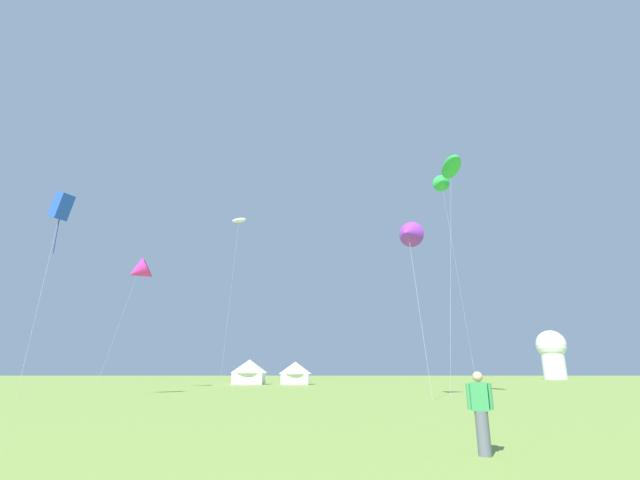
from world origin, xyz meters
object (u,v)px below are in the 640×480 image
Objects in this scene: kite_magenta_delta at (139,271)px; observatory_dome at (552,352)px; person_spectator at (481,414)px; festival_tent_left at (249,371)px; festival_tent_right at (295,372)px; kite_purple_delta at (408,234)px; kite_blue_box at (62,207)px; kite_white_parafoil at (239,221)px; kite_green_delta at (442,182)px; kite_green_parafoil at (451,167)px.

observatory_dome is at bearing 35.86° from kite_magenta_delta.
person_spectator is 0.33× the size of festival_tent_left.
festival_tent_right is at bearing 40.93° from kite_magenta_delta.
observatory_dome is (73.58, 53.18, -6.79)m from kite_magenta_delta.
kite_purple_delta is 23.30m from person_spectator.
kite_purple_delta reaches higher than festival_tent_right.
observatory_dome is at bearing 57.23° from kite_purple_delta.
kite_blue_box is at bearing -134.68° from observatory_dome.
festival_tent_left is 6.50m from festival_tent_right.
festival_tent_right is (-6.99, 54.21, 0.84)m from person_spectator.
festival_tent_left is 73.43m from observatory_dome.
person_spectator is at bearing -41.40° from kite_blue_box.
kite_white_parafoil is at bearing -160.22° from festival_tent_right.
festival_tent_right is at bearing 19.78° from kite_white_parafoil.
kite_green_delta reaches higher than kite_purple_delta.
kite_purple_delta is at bearing 1.56° from kite_blue_box.
kite_white_parafoil is 29.47m from kite_green_delta.
kite_green_parafoil is at bearing -121.02° from observatory_dome.
kite_green_parafoil is at bearing -56.62° from festival_tent_left.
kite_green_delta is at bearing -24.04° from kite_white_parafoil.
kite_purple_delta is 0.87× the size of kite_blue_box.
kite_green_parafoil is at bearing 5.44° from kite_blue_box.
kite_blue_box is 19.37m from kite_magenta_delta.
kite_green_parafoil is 3.60× the size of festival_tent_left.
kite_purple_delta is 0.67× the size of kite_green_parafoil.
observatory_dome is at bearing 31.28° from festival_tent_left.
person_spectator is at bearing -73.11° from kite_white_parafoil.
kite_green_parafoil is at bearing -51.28° from kite_white_parafoil.
kite_green_parafoil reaches higher than festival_tent_right.
kite_green_parafoil is 41.03m from festival_tent_left.
person_spectator is 104.68m from observatory_dome.
observatory_dome is (49.16, 92.27, 5.16)m from person_spectator.
festival_tent_right is (15.50, 34.38, -11.63)m from kite_blue_box.
kite_purple_delta is 33.13m from kite_magenta_delta.
kite_green_delta is 5.35× the size of festival_tent_right.
kite_white_parafoil is 2.18× the size of observatory_dome.
kite_green_parafoil is 0.74× the size of kite_green_delta.
festival_tent_right is at bearing 140.63° from kite_green_delta.
kite_magenta_delta is 47.62m from person_spectator.
kite_purple_delta is 8.03m from kite_green_parafoil.
kite_blue_box is 40.41m from kite_green_delta.
kite_green_parafoil reaches higher than observatory_dome.
kite_blue_box is 37.34m from festival_tent_left.
kite_purple_delta is 0.50× the size of kite_green_delta.
kite_blue_box reaches higher than person_spectator.
festival_tent_left is (-13.49, 54.21, 1.01)m from person_spectator.
kite_green_delta is at bearing 29.69° from kite_blue_box.
festival_tent_left is at bearing 123.38° from kite_green_parafoil.
kite_green_parafoil is at bearing 72.15° from person_spectator.
kite_purple_delta is at bearing -34.13° from kite_magenta_delta.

